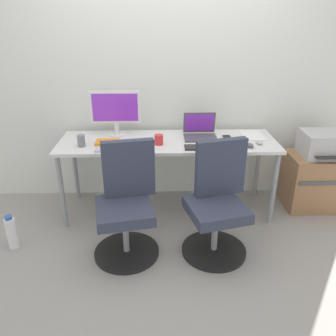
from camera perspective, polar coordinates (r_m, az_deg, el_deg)
The scene contains 19 objects.
ground_plane at distance 3.53m, azimuth -0.03°, elevation -6.90°, with size 5.28×5.28×0.00m, color gray.
back_wall at distance 3.47m, azimuth -0.24°, elevation 15.49°, with size 4.40×0.04×2.60m, color silver.
desk at distance 3.23m, azimuth -0.03°, elevation 3.62°, with size 2.05×0.65×0.75m.
office_chair_left at distance 2.78m, azimuth -7.00°, elevation -6.34°, with size 0.54×0.54×0.94m.
office_chair_right at distance 2.80m, azimuth 8.26°, elevation -6.09°, with size 0.54×0.54×0.94m.
side_cabinet at distance 3.78m, azimuth 23.36°, elevation -2.01°, with size 0.57×0.44×0.56m.
printer at distance 3.64m, azimuth 24.40°, elevation 3.66°, with size 0.38×0.40×0.24m.
water_bottle_on_floor at distance 3.22m, azimuth -24.77°, elevation -9.80°, with size 0.09×0.09×0.31m.
desktop_monitor at distance 3.34m, azimuth -8.83°, elevation 9.60°, with size 0.48×0.18×0.43m.
open_laptop at distance 3.31m, azimuth 5.39°, elevation 6.14°, with size 0.31×0.26×0.23m.
keyboard_by_monitor at distance 3.01m, azimuth -8.90°, elevation 3.16°, with size 0.34×0.12×0.02m, color #B7B7B7.
keyboard_by_laptop at distance 3.03m, azimuth 6.01°, elevation 3.47°, with size 0.34×0.12×0.02m, color #2D2D2D.
mouse_by_monitor at distance 3.13m, azimuth 13.66°, elevation 3.72°, with size 0.06×0.10×0.03m, color #515156.
mouse_by_laptop at distance 3.23m, azimuth 15.09°, elevation 4.21°, with size 0.06×0.10×0.03m, color #B7B7B7.
coffee_mug at distance 3.10m, azimuth -1.56°, elevation 4.78°, with size 0.08×0.08×0.09m, color red.
pen_cup at distance 3.14m, azimuth -14.37°, elevation 4.45°, with size 0.07×0.07×0.10m, color slate.
phone_near_laptop at distance 3.32m, azimuth 9.94°, elevation 5.03°, with size 0.07×0.14×0.01m, color black.
notebook at distance 3.17m, azimuth -10.14°, elevation 4.27°, with size 0.21×0.15×0.03m, color orange.
paper_pile at distance 3.43m, azimuth 13.95°, elevation 5.32°, with size 0.21×0.30×0.01m, color white.
Camera 1 is at (-0.09, -3.02, 1.83)m, focal length 36.29 mm.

